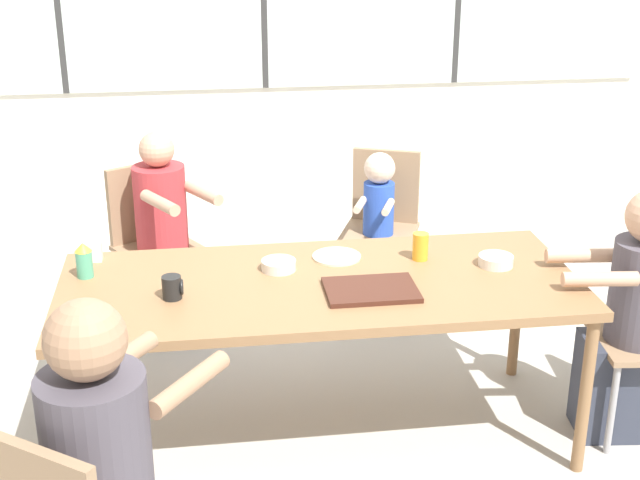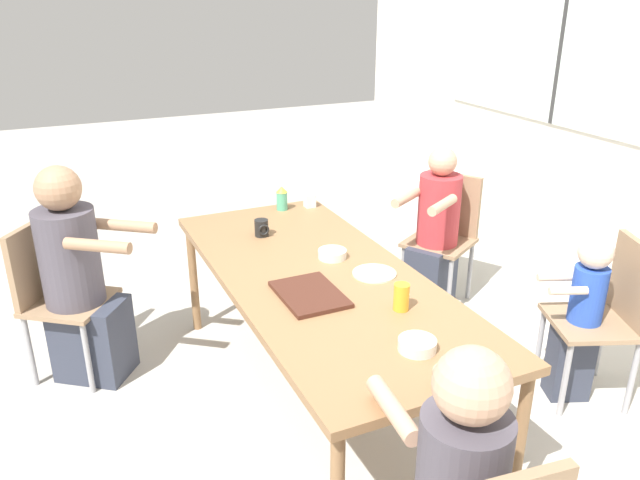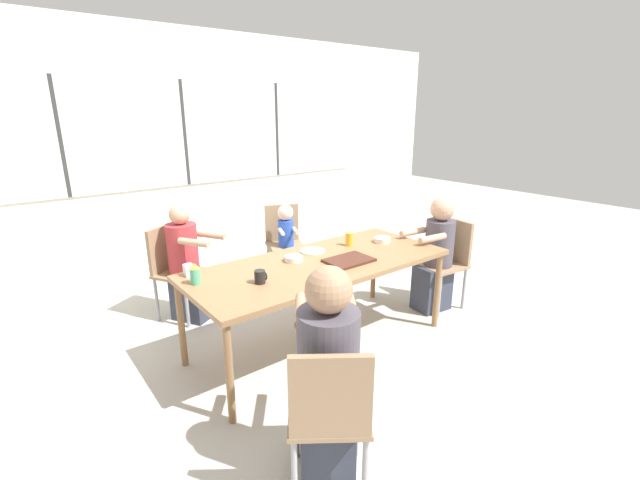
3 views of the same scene
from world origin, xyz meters
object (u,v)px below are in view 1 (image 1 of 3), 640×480
milk_carton_small (94,251)px  bowl_white_shallow (496,261)px  person_woman_green_shirt (631,323)px  coffee_mug (173,287)px  juice_glass (420,246)px  bowl_cereal (279,265)px  sippy_cup (84,260)px  person_toddler (377,234)px  chair_for_toddler (383,214)px  person_man_blue_shirt (166,243)px  chair_for_man_blue_shirt (151,231)px

milk_carton_small → bowl_white_shallow: (1.69, -0.30, -0.02)m
person_woman_green_shirt → coffee_mug: (-1.89, 0.06, 0.26)m
coffee_mug → juice_glass: 1.08m
bowl_white_shallow → bowl_cereal: (-0.92, 0.08, -0.00)m
juice_glass → sippy_cup: bearing=179.8°
person_toddler → bowl_cereal: person_toddler is taller
bowl_white_shallow → person_woman_green_shirt: bearing=-20.6°
milk_carton_small → chair_for_toddler: bearing=34.4°
chair_for_toddler → person_toddler: size_ratio=0.95×
person_woman_green_shirt → milk_carton_small: bearing=83.7°
coffee_mug → person_man_blue_shirt: bearing=93.3°
person_toddler → juice_glass: 1.11m
milk_carton_small → coffee_mug: bearing=-52.3°
person_toddler → bowl_white_shallow: bearing=124.9°
person_woman_green_shirt → coffee_mug: size_ratio=11.93×
sippy_cup → person_toddler: bearing=36.0°
chair_for_toddler → sippy_cup: 1.94m
person_woman_green_shirt → chair_for_man_blue_shirt: bearing=61.7°
milk_carton_small → bowl_cereal: bearing=-15.5°
bowl_white_shallow → juice_glass: bearing=159.6°
juice_glass → person_man_blue_shirt: bearing=139.5°
sippy_cup → person_woman_green_shirt: bearing=-8.1°
chair_for_man_blue_shirt → milk_carton_small: bearing=48.1°
chair_for_man_blue_shirt → person_toddler: 1.24m
person_woman_green_shirt → sippy_cup: person_woman_green_shirt is taller
chair_for_man_blue_shirt → bowl_white_shallow: bearing=110.8°
chair_for_toddler → milk_carton_small: (-1.48, -1.01, 0.26)m
juice_glass → chair_for_toddler: bearing=85.8°
bowl_white_shallow → milk_carton_small: bearing=170.1°
person_toddler → bowl_cereal: 1.30m
bowl_cereal → chair_for_man_blue_shirt: bearing=117.5°
milk_carton_small → bowl_cereal: (0.77, -0.21, -0.02)m
person_toddler → juice_glass: size_ratio=7.61×
person_toddler → juice_glass: person_toddler is taller
chair_for_man_blue_shirt → coffee_mug: size_ratio=9.30×
chair_for_toddler → juice_glass: 1.23m
juice_glass → milk_carton_small: bearing=172.5°
sippy_cup → coffee_mug: bearing=-35.9°
chair_for_toddler → person_man_blue_shirt: size_ratio=0.80×
person_man_blue_shirt → bowl_white_shallow: size_ratio=7.40×
coffee_mug → sippy_cup: sippy_cup is taller
chair_for_toddler → bowl_cereal: bearing=82.0°
person_toddler → bowl_cereal: size_ratio=6.27×
bowl_cereal → milk_carton_small: bearing=164.5°
person_toddler → juice_glass: (-0.03, -1.05, 0.34)m
coffee_mug → person_woman_green_shirt: bearing=-1.8°
milk_carton_small → bowl_white_shallow: size_ratio=0.59×
coffee_mug → juice_glass: bearing=13.7°
chair_for_man_blue_shirt → person_toddler: person_toddler is taller
sippy_cup → juice_glass: size_ratio=1.26×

